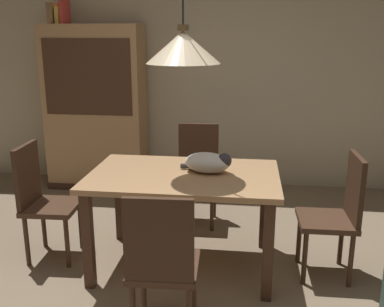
{
  "coord_description": "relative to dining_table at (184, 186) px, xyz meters",
  "views": [
    {
      "loc": [
        0.4,
        -2.49,
        1.75
      ],
      "look_at": [
        -0.02,
        0.79,
        0.85
      ],
      "focal_mm": 41.25,
      "sensor_mm": 36.0,
      "label": 1
    }
  ],
  "objects": [
    {
      "name": "dining_table",
      "position": [
        0.0,
        0.0,
        0.0
      ],
      "size": [
        1.4,
        0.9,
        0.75
      ],
      "color": "tan",
      "rests_on": "ground"
    },
    {
      "name": "chair_right_side",
      "position": [
        1.13,
        0.0,
        -0.14
      ],
      "size": [
        0.41,
        0.41,
        0.93
      ],
      "color": "#472D1E",
      "rests_on": "ground"
    },
    {
      "name": "hutch_bookcase",
      "position": [
        -1.27,
        1.73,
        0.24
      ],
      "size": [
        1.12,
        0.45,
        1.85
      ],
      "color": "tan",
      "rests_on": "ground"
    },
    {
      "name": "cat_sleeping",
      "position": [
        0.18,
        0.05,
        0.18
      ],
      "size": [
        0.4,
        0.28,
        0.16
      ],
      "color": "silver",
      "rests_on": "dining_table"
    },
    {
      "name": "pendant_lamp",
      "position": [
        0.0,
        0.0,
        1.01
      ],
      "size": [
        0.52,
        0.52,
        1.3
      ],
      "color": "beige"
    },
    {
      "name": "chair_near_front",
      "position": [
        0.0,
        -0.88,
        -0.14
      ],
      "size": [
        0.42,
        0.42,
        0.93
      ],
      "color": "#472D1E",
      "rests_on": "ground"
    },
    {
      "name": "back_wall",
      "position": [
        0.06,
        2.06,
        0.8
      ],
      "size": [
        6.4,
        0.1,
        2.9
      ],
      "primitive_type": "cube",
      "color": "beige",
      "rests_on": "ground"
    },
    {
      "name": "book_yellow_short",
      "position": [
        -1.62,
        1.73,
        1.29
      ],
      "size": [
        0.04,
        0.2,
        0.18
      ],
      "primitive_type": "cube",
      "color": "gold",
      "rests_on": "hutch_bookcase"
    },
    {
      "name": "chair_left_side",
      "position": [
        -1.13,
        -0.0,
        -0.14
      ],
      "size": [
        0.42,
        0.42,
        0.93
      ],
      "color": "#472D1E",
      "rests_on": "ground"
    },
    {
      "name": "book_red_tall",
      "position": [
        -1.56,
        1.73,
        1.34
      ],
      "size": [
        0.04,
        0.22,
        0.28
      ],
      "primitive_type": "cube",
      "color": "#B73833",
      "rests_on": "hutch_bookcase"
    },
    {
      "name": "book_brown_thick",
      "position": [
        -1.68,
        1.73,
        1.31
      ],
      "size": [
        0.06,
        0.24,
        0.22
      ],
      "primitive_type": "cube",
      "color": "brown",
      "rests_on": "hutch_bookcase"
    },
    {
      "name": "chair_far_back",
      "position": [
        -0.0,
        0.88,
        -0.14
      ],
      "size": [
        0.4,
        0.4,
        0.93
      ],
      "color": "#472D1E",
      "rests_on": "ground"
    }
  ]
}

